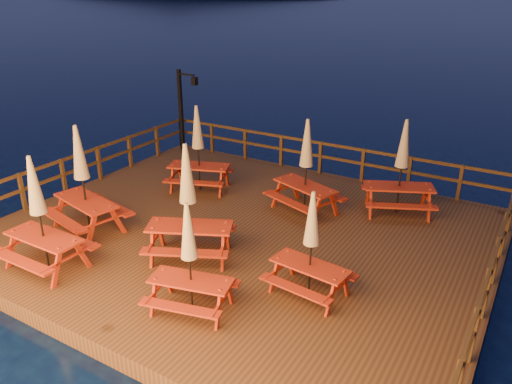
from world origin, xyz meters
TOP-DOWN VIEW (x-y plane):
  - ground at (0.00, 0.00)m, footprint 500.00×500.00m
  - deck at (0.00, 0.00)m, footprint 12.00×10.00m
  - deck_piles at (0.00, 0.00)m, footprint 11.44×9.44m
  - railing at (0.00, 1.78)m, footprint 11.80×9.75m
  - lamp_post at (-5.39, 4.55)m, footprint 0.85×0.18m
  - picnic_table_0 at (-2.74, -3.74)m, footprint 1.84×1.51m
  - picnic_table_1 at (-0.27, -1.75)m, footprint 2.42×2.26m
  - picnic_table_2 at (-3.40, -1.98)m, footprint 2.23×1.97m
  - picnic_table_3 at (3.09, 3.13)m, footprint 2.32×2.16m
  - picnic_table_4 at (0.99, -3.33)m, footprint 1.86×1.65m
  - picnic_table_5 at (2.70, -1.68)m, footprint 1.72×1.47m
  - picnic_table_6 at (0.87, 1.89)m, footprint 2.24×2.04m
  - picnic_table_7 at (-2.58, 1.67)m, footprint 2.23×2.03m

SIDE VIEW (x-z plane):
  - deck_piles at x=0.00m, z-range -1.00..0.40m
  - ground at x=0.00m, z-range 0.00..0.00m
  - deck at x=0.00m, z-range 0.00..0.40m
  - railing at x=0.00m, z-range 0.61..1.71m
  - picnic_table_5 at x=2.70m, z-range 0.44..2.72m
  - picnic_table_4 at x=0.99m, z-range 0.44..2.72m
  - picnic_table_7 at x=-2.58m, z-range 0.45..3.06m
  - picnic_table_0 at x=-2.74m, z-range 0.45..3.08m
  - picnic_table_6 at x=0.87m, z-range 0.45..3.08m
  - picnic_table_3 at x=3.09m, z-range 0.45..3.09m
  - picnic_table_1 at x=-0.27m, z-range 0.45..3.20m
  - picnic_table_2 at x=-3.40m, z-range 0.45..3.22m
  - lamp_post at x=-5.39m, z-range 0.70..3.70m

